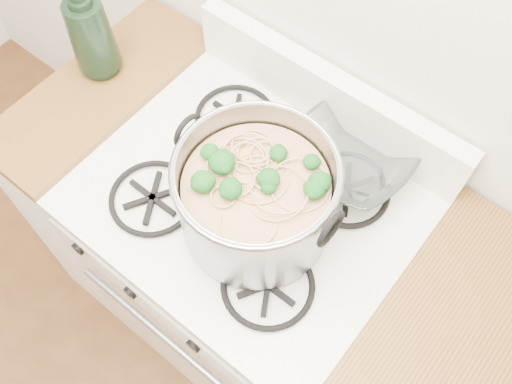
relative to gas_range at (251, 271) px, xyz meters
The scene contains 6 objects.
gas_range is the anchor object (origin of this frame).
counter_left 0.51m from the gas_range, behind, with size 0.25×0.65×0.92m.
stock_pot 0.60m from the gas_range, 38.81° to the right, with size 0.37×0.34×0.23m.
spatula 0.52m from the gas_range, 39.26° to the left, with size 0.29×0.31×0.02m, color black, non-canonical shape.
glass_bowl 0.56m from the gas_range, 57.53° to the left, with size 0.11×0.11×0.03m, color white.
bottle 0.83m from the gas_range, behind, with size 0.12×0.12×0.30m, color black.
Camera 1 is at (0.42, 0.77, 2.07)m, focal length 40.00 mm.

